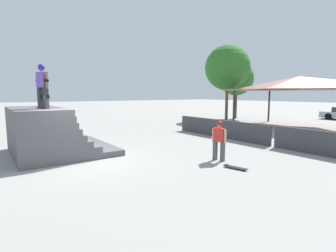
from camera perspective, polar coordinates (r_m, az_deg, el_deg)
ground_plane at (r=10.48m, az=-18.11°, el=-7.62°), size 160.00×160.00×0.00m
quarter_pipe_ramp at (r=12.36m, az=-24.90°, el=-1.59°), size 4.44×3.93×2.00m
skater_on_deck at (r=11.31m, az=-25.69°, el=8.38°), size 0.73×0.43×1.72m
skateboard_on_deck at (r=11.67m, az=-25.80°, el=3.75°), size 0.84×0.38×0.09m
bystander_walking at (r=10.30m, az=11.07°, el=-2.46°), size 0.61×0.30×1.55m
skateboard_on_ground at (r=9.48m, az=14.33°, el=-8.67°), size 0.87×0.39×0.09m
barrier_fence at (r=14.81m, az=16.08°, el=-1.24°), size 10.54×0.12×1.05m
pavilion_shelter at (r=22.06m, az=26.54°, el=8.28°), size 9.42×5.75×3.88m
tree_beside_pavilion at (r=28.21m, az=14.67°, el=9.98°), size 3.51×3.51×5.91m
tree_far_back at (r=26.80m, az=12.84°, el=12.25°), size 4.39×4.39×7.30m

